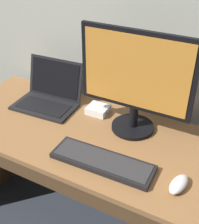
# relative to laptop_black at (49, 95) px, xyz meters

# --- Properties ---
(ground_plane) EXTENTS (14.00, 14.00, 0.00)m
(ground_plane) POSITION_rel_laptop_black_xyz_m (0.32, -0.14, -0.76)
(ground_plane) COLOR #2D333D
(desk) EXTENTS (1.48, 0.63, 0.71)m
(desk) POSITION_rel_laptop_black_xyz_m (0.32, -0.15, -0.26)
(desk) COLOR olive
(desk) RESTS_ON ground
(laptop_black) EXTENTS (0.35, 0.28, 0.23)m
(laptop_black) POSITION_rel_laptop_black_xyz_m (0.00, 0.00, 0.00)
(laptop_black) COLOR black
(laptop_black) RESTS_ON desk
(external_monitor) EXTENTS (0.54, 0.21, 0.51)m
(external_monitor) POSITION_rel_laptop_black_xyz_m (0.51, -0.01, 0.21)
(external_monitor) COLOR black
(external_monitor) RESTS_ON desk
(wired_keyboard) EXTENTS (0.45, 0.15, 0.02)m
(wired_keyboard) POSITION_rel_laptop_black_xyz_m (0.50, -0.30, -0.04)
(wired_keyboard) COLOR black
(wired_keyboard) RESTS_ON desk
(computer_mouse) EXTENTS (0.08, 0.13, 0.04)m
(computer_mouse) POSITION_rel_laptop_black_xyz_m (0.82, -0.28, -0.04)
(computer_mouse) COLOR white
(computer_mouse) RESTS_ON desk
(external_drive_box) EXTENTS (0.11, 0.10, 0.04)m
(external_drive_box) POSITION_rel_laptop_black_xyz_m (0.29, 0.05, -0.04)
(external_drive_box) COLOR silver
(external_drive_box) RESTS_ON desk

